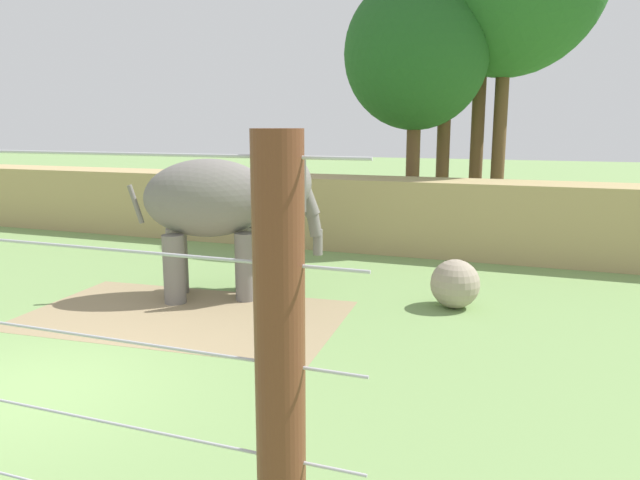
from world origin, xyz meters
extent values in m
plane|color=#759956|center=(0.00, 0.00, 0.00)|extent=(120.00, 120.00, 0.00)
cube|color=#937F5B|center=(0.18, 3.65, 0.00)|extent=(6.28, 3.98, 0.01)
cube|color=tan|center=(0.00, 11.09, 1.04)|extent=(36.00, 1.80, 2.08)
cylinder|color=slate|center=(0.45, 5.69, 0.71)|extent=(0.45, 0.45, 1.42)
cylinder|color=slate|center=(0.82, 5.00, 0.71)|extent=(0.45, 0.45, 1.42)
cylinder|color=slate|center=(-0.83, 4.99, 0.71)|extent=(0.45, 0.45, 1.42)
cylinder|color=slate|center=(-0.45, 4.31, 0.71)|extent=(0.45, 0.45, 1.42)
ellipsoid|color=slate|center=(0.00, 5.00, 2.11)|extent=(3.00, 2.51, 1.62)
ellipsoid|color=slate|center=(1.45, 5.79, 2.40)|extent=(1.42, 1.46, 1.17)
cube|color=slate|center=(1.07, 6.28, 2.40)|extent=(0.92, 0.16, 1.12)
cube|color=slate|center=(1.65, 5.21, 2.40)|extent=(0.62, 0.80, 1.12)
cylinder|color=slate|center=(1.83, 6.00, 1.98)|extent=(0.59, 0.52, 0.64)
cylinder|color=slate|center=(1.94, 6.06, 1.53)|extent=(0.44, 0.41, 0.60)
cylinder|color=slate|center=(2.01, 6.10, 1.11)|extent=(0.28, 0.28, 0.56)
cylinder|color=slate|center=(-1.29, 4.29, 2.01)|extent=(0.32, 0.24, 0.81)
sphere|color=gray|center=(4.99, 5.95, 0.49)|extent=(0.98, 0.98, 0.98)
cylinder|color=brown|center=(5.18, -3.01, 1.80)|extent=(0.28, 0.28, 3.59)
cylinder|color=brown|center=(2.55, 13.45, 1.94)|extent=(0.44, 0.44, 3.88)
ellipsoid|color=#1E511E|center=(2.55, 13.45, 5.79)|extent=(4.49, 4.49, 4.71)
cylinder|color=brown|center=(3.29, 14.87, 2.97)|extent=(0.44, 0.44, 5.94)
cylinder|color=brown|center=(5.08, 15.04, 2.86)|extent=(0.44, 0.44, 5.72)
cylinder|color=brown|center=(4.35, 15.30, 3.09)|extent=(0.44, 0.44, 6.18)
camera|label=1|loc=(6.45, -5.82, 3.61)|focal=33.66mm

